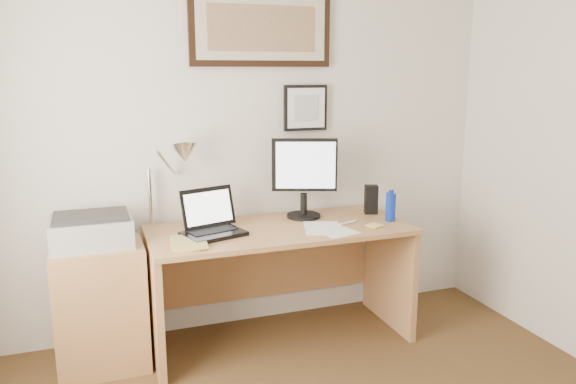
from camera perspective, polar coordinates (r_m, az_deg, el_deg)
name	(u,v)px	position (r m, az deg, el deg)	size (l,w,h in m)	color
wall_back	(239,140)	(3.66, -4.98, 5.25)	(3.50, 0.02, 2.50)	silver
side_cabinet	(101,307)	(3.46, -18.44, -11.00)	(0.50, 0.40, 0.73)	#A77546
water_bottle	(391,207)	(3.64, 10.38, -1.51)	(0.06, 0.06, 0.18)	#0C2BA5
bottle_cap	(391,192)	(3.61, 10.44, 0.04)	(0.03, 0.03, 0.02)	#0C2BA5
speaker	(371,199)	(3.80, 8.44, -0.75)	(0.08, 0.07, 0.19)	black
paper_sheet_a	(332,230)	(3.41, 4.47, -3.84)	(0.21, 0.30, 0.00)	white
paper_sheet_b	(323,228)	(3.43, 3.53, -3.69)	(0.22, 0.31, 0.00)	white
sticky_pad	(375,225)	(3.51, 8.79, -3.38)	(0.08, 0.08, 0.01)	#F5E774
marker_pen	(348,223)	(3.54, 6.10, -3.13)	(0.02, 0.02, 0.14)	white
book	(171,244)	(3.16, -11.83, -5.20)	(0.20, 0.27, 0.02)	tan
desk	(276,259)	(3.60, -1.26, -6.85)	(1.60, 0.70, 0.75)	#A77546
laptop	(212,224)	(3.34, -7.77, -3.26)	(0.39, 0.38, 0.26)	black
lcd_monitor	(304,174)	(3.61, 1.68, 1.84)	(0.41, 0.22, 0.52)	black
printer	(92,230)	(3.33, -19.31, -3.69)	(0.44, 0.34, 0.18)	#A4A5A7
desk_lamp	(181,157)	(3.40, -10.81, 3.48)	(0.29, 0.27, 0.53)	silver
picture_large	(262,28)	(3.65, -2.70, 16.27)	(0.92, 0.04, 0.47)	black
picture_small	(306,108)	(3.75, 1.80, 8.54)	(0.30, 0.03, 0.30)	black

